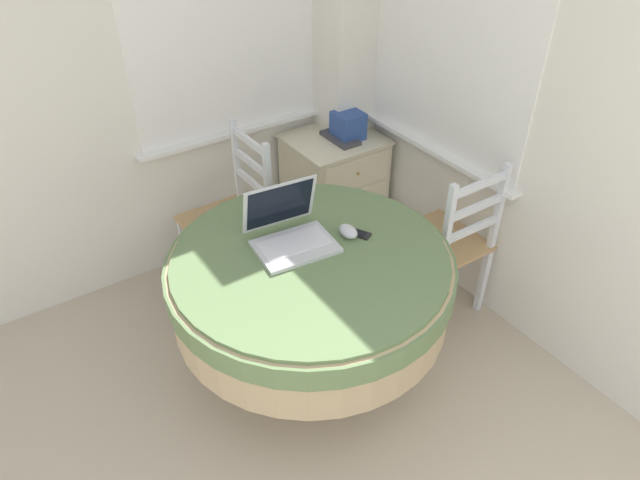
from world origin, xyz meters
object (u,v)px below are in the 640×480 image
Objects in this scene: round_dining_table at (311,280)px; cell_phone at (357,233)px; computer_mouse at (348,231)px; dining_chair_near_right_window at (447,243)px; corner_cabinet at (334,187)px; dining_chair_near_back_window at (232,217)px; storage_box at (348,126)px; laptop at (290,231)px; book_on_cabinet at (340,138)px.

round_dining_table is 0.29m from cell_phone.
computer_mouse is 0.72m from dining_chair_near_right_window.
computer_mouse is at bearing -121.99° from corner_cabinet.
dining_chair_near_right_window is (0.82, -0.85, 0.00)m from dining_chair_near_back_window.
round_dining_table reaches higher than corner_cabinet.
computer_mouse is (0.21, 0.02, 0.16)m from round_dining_table.
dining_chair_near_right_window is 5.64× the size of storage_box.
laptop is 1.17m from storage_box.
dining_chair_near_right_window is (0.60, 0.00, -0.31)m from cell_phone.
dining_chair_near_right_window is at bearing 1.04° from round_dining_table.
book_on_cabinet is at bearing 58.48° from cell_phone.
storage_box is at bearing -32.55° from corner_cabinet.
storage_box is at bearing 46.54° from round_dining_table.
laptop is 1.41× the size of book_on_cabinet.
round_dining_table is 1.22m from book_on_cabinet.
dining_chair_near_back_window is at bearing 104.51° from cell_phone.
laptop reaches higher than storage_box.
cell_phone is 0.80× the size of storage_box.
storage_box reaches higher than book_on_cabinet.
dining_chair_near_back_window is 1.00× the size of dining_chair_near_right_window.
cell_phone is 0.14× the size of dining_chair_near_right_window.
computer_mouse reaches higher than corner_cabinet.
corner_cabinet is (-0.07, 0.93, -0.10)m from dining_chair_near_right_window.
book_on_cabinet is (0.83, 0.78, -0.10)m from laptop.
laptop is 0.95m from dining_chair_near_right_window.
dining_chair_near_right_window is at bearing -0.54° from computer_mouse.
corner_cabinet is (0.54, 0.93, -0.41)m from cell_phone.
cell_phone is (0.28, -0.12, -0.05)m from laptop.
round_dining_table is 3.37× the size of laptop.
dining_chair_near_back_window is at bearing -176.88° from storage_box.
laptop is 0.40× the size of dining_chair_near_back_window.
book_on_cabinet is at bearing -67.64° from corner_cabinet.
round_dining_table is 1.26m from storage_box.
computer_mouse is at bearing 179.46° from dining_chair_near_right_window.
corner_cabinet is (0.76, 0.09, -0.10)m from dining_chair_near_back_window.
round_dining_table is 4.77× the size of book_on_cabinet.
dining_chair_near_right_window is at bearing 0.17° from cell_phone.
corner_cabinet is 2.63× the size of book_on_cabinet.
dining_chair_near_back_window is at bearing 87.57° from round_dining_table.
dining_chair_near_back_window reaches higher than book_on_cabinet.
dining_chair_near_right_window is at bearing -45.84° from dining_chair_near_back_window.
computer_mouse is 1.09m from storage_box.
cell_phone is 1.08m from storage_box.
computer_mouse is 0.11× the size of dining_chair_near_back_window.
computer_mouse is 0.11× the size of dining_chair_near_right_window.
cell_phone is at bearing 3.10° from round_dining_table.
laptop is at bearing 155.06° from computer_mouse.
computer_mouse is 1.17m from corner_cabinet.
laptop reaches higher than dining_chair_near_right_window.
storage_box is (0.82, 0.04, 0.32)m from dining_chair_near_back_window.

